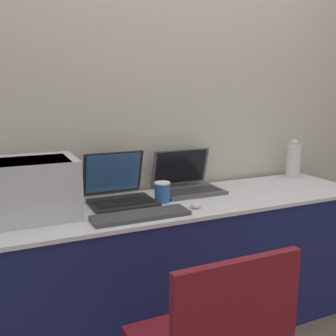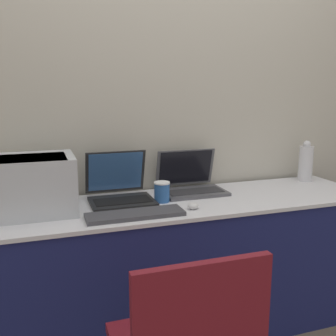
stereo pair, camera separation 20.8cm
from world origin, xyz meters
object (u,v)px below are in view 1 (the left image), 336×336
(laptop_right, at_px, (187,182))
(external_keyboard, at_px, (141,215))
(printer, at_px, (34,186))
(metal_pitcher, at_px, (293,160))
(laptop_left, at_px, (119,192))
(coffee_cup, at_px, (162,192))
(mouse, at_px, (196,205))

(laptop_right, relative_size, external_keyboard, 0.77)
(printer, xyz_separation_m, metal_pitcher, (1.68, 0.13, -0.03))
(laptop_left, xyz_separation_m, laptop_right, (0.43, 0.05, -0.00))
(printer, height_order, laptop_left, printer)
(external_keyboard, bearing_deg, coffee_cup, 44.83)
(printer, xyz_separation_m, coffee_cup, (0.64, -0.03, -0.10))
(printer, distance_m, coffee_cup, 0.65)
(laptop_right, distance_m, external_keyboard, 0.54)
(external_keyboard, relative_size, mouse, 8.19)
(laptop_left, relative_size, laptop_right, 0.93)
(laptop_right, relative_size, coffee_cup, 3.34)
(laptop_left, relative_size, mouse, 5.87)
(laptop_left, distance_m, external_keyboard, 0.29)
(coffee_cup, bearing_deg, laptop_left, 155.27)
(laptop_right, height_order, mouse, laptop_right)
(laptop_right, bearing_deg, external_keyboard, -141.19)
(laptop_right, bearing_deg, printer, -172.38)
(printer, height_order, external_keyboard, printer)
(external_keyboard, bearing_deg, metal_pitcher, 16.10)
(external_keyboard, xyz_separation_m, mouse, (0.30, 0.02, 0.01))
(printer, bearing_deg, metal_pitcher, 4.58)
(coffee_cup, relative_size, metal_pitcher, 0.41)
(laptop_right, bearing_deg, mouse, -109.83)
(laptop_right, height_order, metal_pitcher, metal_pitcher)
(metal_pitcher, bearing_deg, printer, -175.42)
(coffee_cup, relative_size, mouse, 1.90)
(printer, bearing_deg, laptop_right, 7.62)
(laptop_left, relative_size, metal_pitcher, 1.26)
(laptop_right, bearing_deg, laptop_left, -173.82)
(coffee_cup, bearing_deg, external_keyboard, -135.17)
(coffee_cup, bearing_deg, printer, 177.63)
(mouse, bearing_deg, laptop_right, 70.17)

